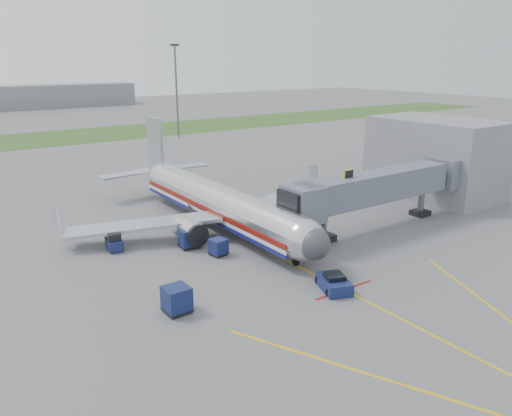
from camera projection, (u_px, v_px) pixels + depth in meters
ground at (311, 273)px, 42.32m from camera, size 400.00×400.00×0.00m
grass_strip at (49, 138)px, 112.93m from camera, size 300.00×25.00×0.01m
apron_markings at (377, 307)px, 36.52m from camera, size 21.52×50.00×0.01m
airliner at (218, 202)px, 53.53m from camera, size 32.10×35.67×10.25m
jet_bridge at (374, 188)px, 52.01m from camera, size 25.30×4.00×6.90m
terminal at (435, 157)px, 65.19m from camera, size 10.00×16.00×10.00m
light_mast_right at (176, 89)px, 111.77m from camera, size 2.00×0.44×20.40m
pushback_tug at (334, 283)px, 39.06m from camera, size 2.97×3.70×1.34m
baggage_tug at (114, 242)px, 47.28m from camera, size 1.58×2.58×1.71m
baggage_cart_a at (177, 299)px, 35.51m from camera, size 1.85×1.85×1.95m
baggage_cart_b at (189, 238)px, 47.72m from camera, size 1.87×1.87×1.84m
baggage_cart_c at (218, 247)px, 45.91m from camera, size 1.64×1.64×1.55m
belt_loader at (195, 223)px, 53.40m from camera, size 2.52×4.21×2.00m
ground_power_cart at (289, 232)px, 50.63m from camera, size 1.73×1.47×1.17m
ramp_worker at (191, 235)px, 48.81m from camera, size 0.71×0.63×1.64m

